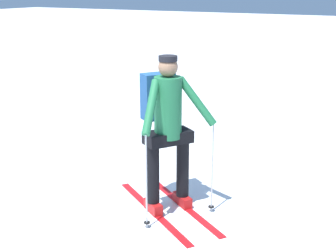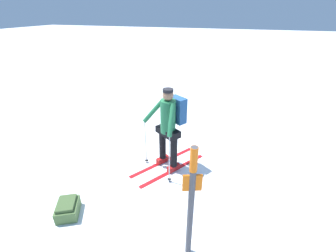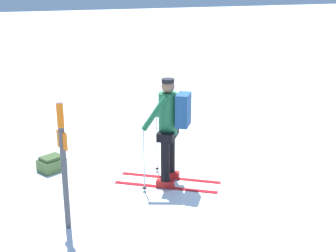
# 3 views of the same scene
# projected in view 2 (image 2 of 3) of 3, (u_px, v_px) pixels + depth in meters

# --- Properties ---
(ground_plane) EXTENTS (80.00, 80.00, 0.00)m
(ground_plane) POSITION_uv_depth(u_px,v_px,m) (153.00, 144.00, 5.91)
(ground_plane) COLOR white
(skier) EXTENTS (1.37, 1.74, 1.82)m
(skier) POSITION_uv_depth(u_px,v_px,m) (170.00, 124.00, 4.62)
(skier) COLOR red
(skier) RESTS_ON ground_plane
(dropped_backpack) EXTENTS (0.51, 0.55, 0.28)m
(dropped_backpack) POSITION_uv_depth(u_px,v_px,m) (68.00, 208.00, 3.84)
(dropped_backpack) COLOR #4C6B38
(dropped_backpack) RESTS_ON ground_plane
(trail_marker) EXTENTS (0.23, 0.11, 1.82)m
(trail_marker) POSITION_uv_depth(u_px,v_px,m) (191.00, 197.00, 2.80)
(trail_marker) COLOR #4C4C51
(trail_marker) RESTS_ON ground_plane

